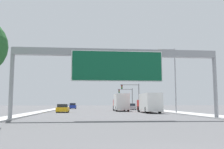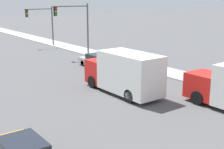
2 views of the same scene
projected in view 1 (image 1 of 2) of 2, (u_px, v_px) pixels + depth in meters
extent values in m
cube|color=#ACACAC|center=(141.00, 109.00, 66.41)|extent=(3.00, 120.00, 0.15)
cube|color=#ACACAC|center=(58.00, 109.00, 64.38)|extent=(2.00, 120.00, 0.15)
cylinder|color=gray|center=(11.00, 83.00, 23.28)|extent=(0.38, 0.38, 6.83)
cylinder|color=gray|center=(215.00, 85.00, 25.11)|extent=(0.38, 0.38, 6.83)
cube|color=gray|center=(117.00, 53.00, 24.54)|extent=(19.90, 0.60, 0.70)
cube|color=white|center=(117.00, 66.00, 24.10)|extent=(8.85, 0.08, 3.00)
cube|color=#0C5133|center=(117.00, 66.00, 24.05)|extent=(8.65, 0.16, 2.80)
cube|color=gold|center=(63.00, 109.00, 41.48)|extent=(1.86, 4.28, 0.69)
cube|color=#1E232D|center=(63.00, 106.00, 41.33)|extent=(1.63, 2.22, 0.53)
cylinder|color=black|center=(59.00, 110.00, 42.69)|extent=(0.22, 0.64, 0.64)
cylinder|color=black|center=(68.00, 110.00, 42.84)|extent=(0.22, 0.64, 0.64)
cylinder|color=black|center=(57.00, 111.00, 40.07)|extent=(0.22, 0.64, 0.64)
cylinder|color=black|center=(67.00, 111.00, 40.22)|extent=(0.22, 0.64, 0.64)
cube|color=#A5A8AD|center=(131.00, 107.00, 57.50)|extent=(1.77, 4.63, 0.72)
cube|color=#1E232D|center=(131.00, 105.00, 57.34)|extent=(1.56, 2.41, 0.55)
cylinder|color=black|center=(127.00, 108.00, 58.83)|extent=(0.22, 0.64, 0.64)
cylinder|color=black|center=(133.00, 108.00, 58.97)|extent=(0.22, 0.64, 0.64)
cylinder|color=black|center=(129.00, 109.00, 55.98)|extent=(0.22, 0.64, 0.64)
cylinder|color=black|center=(135.00, 108.00, 56.13)|extent=(0.22, 0.64, 0.64)
cube|color=navy|center=(73.00, 107.00, 67.49)|extent=(1.74, 4.51, 0.77)
cube|color=#1E232D|center=(73.00, 104.00, 67.34)|extent=(1.53, 2.34, 0.58)
cylinder|color=black|center=(70.00, 107.00, 68.77)|extent=(0.22, 0.64, 0.64)
cylinder|color=black|center=(76.00, 107.00, 68.91)|extent=(0.22, 0.64, 0.64)
cylinder|color=black|center=(70.00, 108.00, 66.01)|extent=(0.22, 0.64, 0.64)
cylinder|color=black|center=(75.00, 108.00, 66.15)|extent=(0.22, 0.64, 0.64)
cube|color=red|center=(144.00, 105.00, 43.68)|extent=(2.20, 2.41, 1.79)
cube|color=silver|center=(150.00, 102.00, 39.48)|extent=(2.39, 6.19, 2.78)
cylinder|color=black|center=(139.00, 109.00, 43.38)|extent=(0.28, 1.00, 1.00)
cylinder|color=black|center=(151.00, 109.00, 43.57)|extent=(0.28, 1.00, 1.00)
cylinder|color=black|center=(146.00, 110.00, 37.71)|extent=(0.28, 1.00, 1.00)
cylinder|color=black|center=(160.00, 110.00, 37.91)|extent=(0.28, 1.00, 1.00)
cube|color=red|center=(119.00, 104.00, 51.21)|extent=(2.29, 2.03, 1.94)
cube|color=silver|center=(121.00, 102.00, 47.69)|extent=(2.49, 5.22, 2.99)
cylinder|color=black|center=(114.00, 108.00, 50.93)|extent=(0.28, 1.00, 1.00)
cylinder|color=black|center=(124.00, 108.00, 51.13)|extent=(0.28, 1.00, 1.00)
cylinder|color=black|center=(116.00, 109.00, 46.15)|extent=(0.28, 1.00, 1.00)
cylinder|color=black|center=(128.00, 109.00, 46.35)|extent=(0.28, 1.00, 1.00)
cylinder|color=#4C4C4F|center=(139.00, 96.00, 64.70)|extent=(0.20, 0.20, 6.56)
cylinder|color=#4C4C4F|center=(130.00, 85.00, 64.81)|extent=(4.86, 0.14, 0.14)
cube|color=black|center=(122.00, 87.00, 64.56)|extent=(0.35, 0.28, 1.05)
cylinder|color=red|center=(122.00, 86.00, 64.44)|extent=(0.22, 0.04, 0.22)
cylinder|color=yellow|center=(122.00, 87.00, 64.40)|extent=(0.22, 0.04, 0.22)
cylinder|color=green|center=(122.00, 88.00, 64.36)|extent=(0.22, 0.04, 0.22)
cylinder|color=#4C4C4F|center=(132.00, 98.00, 74.56)|extent=(0.20, 0.20, 5.92)
cylinder|color=#4C4C4F|center=(125.00, 89.00, 74.66)|extent=(4.32, 0.14, 0.14)
cube|color=black|center=(119.00, 91.00, 74.43)|extent=(0.35, 0.28, 1.05)
cylinder|color=red|center=(119.00, 90.00, 74.31)|extent=(0.22, 0.04, 0.22)
cylinder|color=yellow|center=(119.00, 91.00, 74.27)|extent=(0.22, 0.04, 0.22)
cylinder|color=green|center=(119.00, 92.00, 74.23)|extent=(0.22, 0.04, 0.22)
cylinder|color=gray|center=(175.00, 81.00, 37.83)|extent=(0.18, 0.18, 9.90)
cylinder|color=gray|center=(167.00, 49.00, 38.26)|extent=(2.32, 0.12, 0.12)
cube|color=#B2B2A8|center=(160.00, 50.00, 38.14)|extent=(0.60, 0.28, 0.20)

